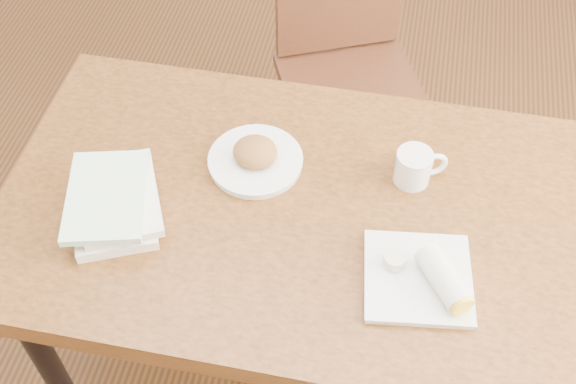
% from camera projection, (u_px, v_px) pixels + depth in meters
% --- Properties ---
extents(ground, '(4.00, 5.00, 0.01)m').
position_uv_depth(ground, '(288.00, 357.00, 2.21)').
color(ground, '#472814').
rests_on(ground, ground).
extents(table, '(1.31, 0.81, 0.75)m').
position_uv_depth(table, '(288.00, 227.00, 1.69)').
color(table, brown).
rests_on(table, ground).
extents(chair_far, '(0.56, 0.56, 0.95)m').
position_uv_depth(chair_far, '(346.00, 55.00, 2.26)').
color(chair_far, '#452013').
rests_on(chair_far, ground).
extents(plate_scone, '(0.22, 0.22, 0.07)m').
position_uv_depth(plate_scone, '(255.00, 158.00, 1.69)').
color(plate_scone, white).
rests_on(plate_scone, table).
extents(coffee_mug, '(0.12, 0.08, 0.08)m').
position_uv_depth(coffee_mug, '(415.00, 166.00, 1.64)').
color(coffee_mug, white).
rests_on(coffee_mug, table).
extents(plate_burrito, '(0.25, 0.25, 0.07)m').
position_uv_depth(plate_burrito, '(426.00, 278.00, 1.48)').
color(plate_burrito, white).
rests_on(plate_burrito, table).
extents(book_stack, '(0.27, 0.31, 0.07)m').
position_uv_depth(book_stack, '(114.00, 201.00, 1.59)').
color(book_stack, white).
rests_on(book_stack, table).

